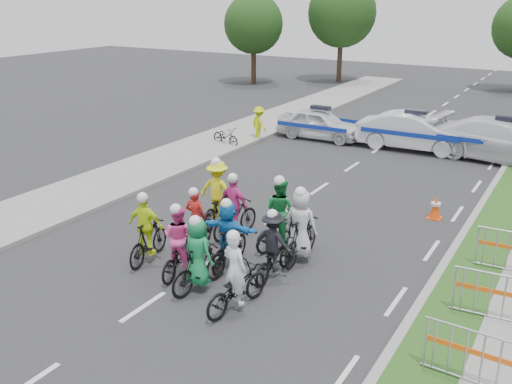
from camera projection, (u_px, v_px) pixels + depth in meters
The scene contains 25 objects.
ground at pixel (143, 307), 12.22m from camera, with size 90.00×90.00×0.00m, color #28282B.
curb_right at pixel (442, 268), 13.80m from camera, with size 0.20×60.00×0.12m, color gray.
grass_strip at pixel (472, 275), 13.47m from camera, with size 1.20×60.00×0.11m, color #1E4616.
sidewalk_left at pixel (96, 188), 19.38m from camera, with size 3.00×60.00×0.13m, color gray.
rider_0 at pixel (236, 283), 11.95m from camera, with size 0.93×1.90×1.85m.
rider_1 at pixel (199, 261), 12.72m from camera, with size 0.83×1.79×1.83m.
rider_2 at pixel (180, 248), 13.46m from camera, with size 0.89×1.85×1.81m.
rider_3 at pixel (147, 235), 14.09m from camera, with size 0.98×1.81×1.85m.
rider_4 at pixel (274, 250), 13.31m from camera, with size 0.96×1.70×1.73m.
rider_5 at pixel (229, 238), 13.75m from camera, with size 1.47×1.75×1.81m.
rider_6 at pixel (197, 229), 14.78m from camera, with size 0.90×1.78×1.73m.
rider_7 at pixel (301, 232), 14.10m from camera, with size 0.85×1.90×1.98m.
rider_8 at pixel (280, 220), 14.91m from camera, with size 1.03×2.04×1.99m.
rider_9 at pixel (235, 212), 15.50m from camera, with size 0.98×1.82×1.86m.
rider_10 at pixel (218, 198), 16.39m from camera, with size 1.20×2.05×2.01m.
police_car_0 at pixel (320, 124), 25.94m from camera, with size 1.59×3.95×1.35m, color silver.
police_car_1 at pixel (414, 132), 24.09m from camera, with size 1.64×4.71×1.55m, color silver.
police_car_2 at pixel (505, 141), 22.44m from camera, with size 2.30×5.65×1.64m, color silver.
marshal_hiviz at pixel (259, 123), 25.68m from camera, with size 0.98×0.56×1.52m, color #CCDF0B.
barrier_0 at pixel (482, 363), 9.48m from camera, with size 2.00×0.50×1.12m, color #A5A8AD, non-canonical shape.
barrier_1 at pixel (504, 301), 11.38m from camera, with size 2.00×0.50×1.12m, color #A5A8AD, non-canonical shape.
cone_0 at pixel (436, 207), 16.89m from camera, with size 0.40×0.40×0.70m.
parked_bike at pixel (226, 136), 24.88m from camera, with size 0.54×1.54×0.81m, color black.
tree_0 at pixel (254, 24), 40.26m from camera, with size 4.20×4.20×6.30m.
tree_3 at pixel (342, 13), 40.87m from camera, with size 4.90×4.90×7.35m.
Camera 1 is at (7.54, -7.96, 6.41)m, focal length 40.00 mm.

